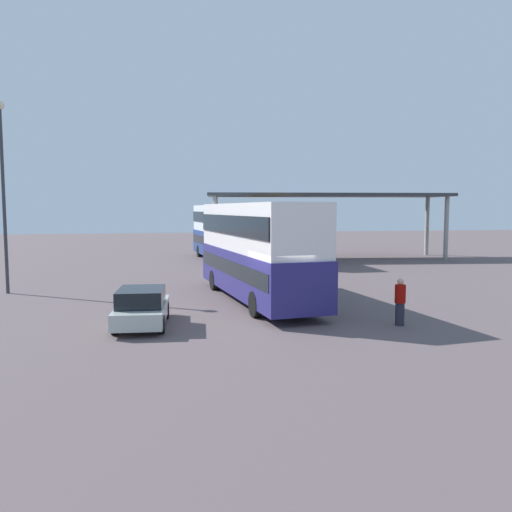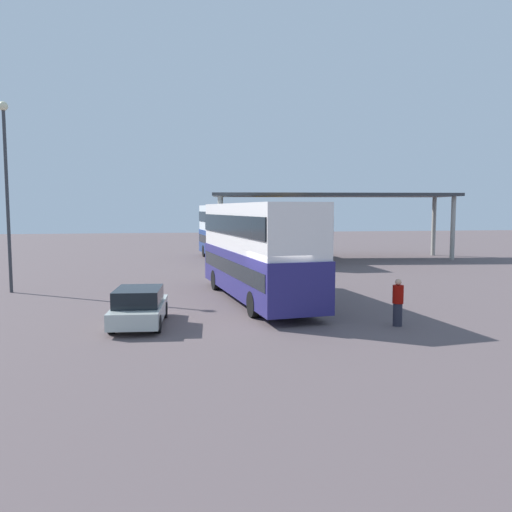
# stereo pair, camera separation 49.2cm
# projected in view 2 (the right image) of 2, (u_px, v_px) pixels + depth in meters

# --- Properties ---
(ground_plane) EXTENTS (140.00, 140.00, 0.00)m
(ground_plane) POSITION_uv_depth(u_px,v_px,m) (271.00, 321.00, 18.62)
(ground_plane) COLOR #5C4E50
(double_decker_main) EXTENTS (3.78, 11.31, 4.34)m
(double_decker_main) POSITION_uv_depth(u_px,v_px,m) (256.00, 248.00, 22.63)
(double_decker_main) COLOR navy
(double_decker_main) RESTS_ON ground_plane
(parked_hatchback) EXTENTS (1.97, 3.92, 1.35)m
(parked_hatchback) POSITION_uv_depth(u_px,v_px,m) (139.00, 307.00, 17.81)
(parked_hatchback) COLOR #B3BCB4
(parked_hatchback) RESTS_ON ground_plane
(double_decker_near_canopy) EXTENTS (3.66, 11.49, 4.39)m
(double_decker_near_canopy) POSITION_uv_depth(u_px,v_px,m) (226.00, 230.00, 40.30)
(double_decker_near_canopy) COLOR navy
(double_decker_near_canopy) RESTS_ON ground_plane
(double_decker_mid_row) EXTENTS (2.65, 11.61, 4.25)m
(double_decker_mid_row) POSITION_uv_depth(u_px,v_px,m) (280.00, 231.00, 40.06)
(double_decker_mid_row) COLOR white
(double_decker_mid_row) RESTS_ON ground_plane
(depot_canopy) EXTENTS (20.35, 7.44, 5.36)m
(depot_canopy) POSITION_uv_depth(u_px,v_px,m) (333.00, 198.00, 42.01)
(depot_canopy) COLOR #33353A
(depot_canopy) RESTS_ON ground_plane
(lamppost_tall) EXTENTS (0.44, 0.44, 9.19)m
(lamppost_tall) POSITION_uv_depth(u_px,v_px,m) (6.00, 176.00, 24.43)
(lamppost_tall) COLOR #33353A
(lamppost_tall) RESTS_ON ground_plane
(pedestrian_waiting) EXTENTS (0.38, 0.38, 1.67)m
(pedestrian_waiting) POSITION_uv_depth(u_px,v_px,m) (398.00, 303.00, 17.75)
(pedestrian_waiting) COLOR #262633
(pedestrian_waiting) RESTS_ON ground_plane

